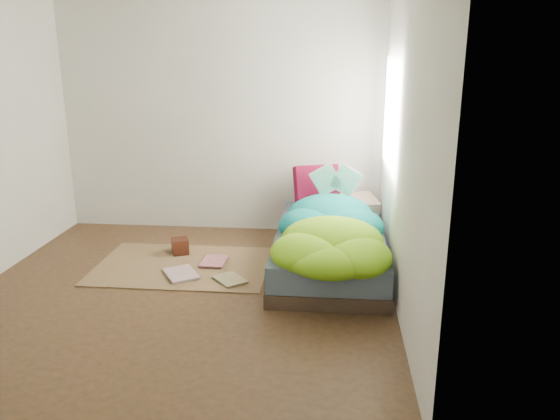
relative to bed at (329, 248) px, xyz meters
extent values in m
cube|color=#3C2A17|center=(-1.22, -0.72, -0.17)|extent=(3.50, 3.50, 0.00)
cube|color=silver|center=(-1.22, 1.03, 1.13)|extent=(3.50, 0.04, 2.60)
cube|color=silver|center=(-1.22, -2.47, 1.13)|extent=(3.50, 0.04, 2.60)
cube|color=silver|center=(0.53, -0.72, 1.13)|extent=(0.04, 3.50, 2.60)
cube|color=white|center=(0.52, 0.18, 1.23)|extent=(0.01, 1.00, 1.20)
cube|color=#31231B|center=(0.00, 0.00, -0.11)|extent=(1.00, 2.00, 0.12)
cube|color=#465C71|center=(0.00, 0.00, 0.06)|extent=(0.98, 1.96, 0.22)
cube|color=brown|center=(-1.37, -0.17, -0.16)|extent=(1.60, 1.10, 0.01)
cube|color=beige|center=(0.21, 0.72, 0.23)|extent=(0.63, 0.49, 0.12)
cube|color=#470417|center=(-0.15, 0.74, 0.40)|extent=(0.48, 0.29, 0.46)
cube|color=#38100C|center=(-1.47, 0.13, -0.08)|extent=(0.20, 0.20, 0.15)
imported|color=beige|center=(-1.43, -0.48, -0.14)|extent=(0.40, 0.43, 0.03)
imported|color=#D77C85|center=(-1.20, -0.09, -0.14)|extent=(0.24, 0.32, 0.03)
imported|color=tan|center=(-0.94, -0.56, -0.15)|extent=(0.34, 0.36, 0.02)
camera|label=1|loc=(0.00, -4.84, 1.77)|focal=35.00mm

